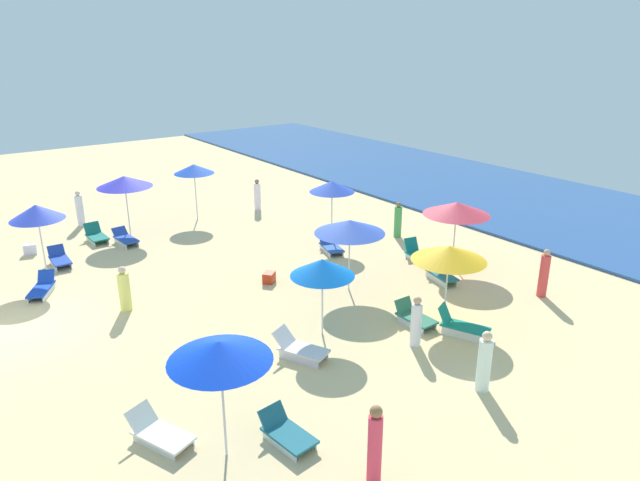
{
  "coord_description": "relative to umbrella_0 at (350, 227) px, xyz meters",
  "views": [
    {
      "loc": [
        17.64,
        -1.77,
        8.35
      ],
      "look_at": [
        1.39,
        10.14,
        1.12
      ],
      "focal_mm": 32.35,
      "sensor_mm": 36.0,
      "label": 1
    }
  ],
  "objects": [
    {
      "name": "lounge_chair_1_0",
      "position": [
        5.4,
        -6.1,
        -2.06
      ],
      "size": [
        1.4,
        0.81,
        0.62
      ],
      "rotation": [
        0.0,
        0.0,
        1.69
      ],
      "color": "silver",
      "rests_on": "ground_plane"
    },
    {
      "name": "lounge_chair_6_0",
      "position": [
        -10.2,
        -5.61,
        -2.03
      ],
      "size": [
        1.35,
        0.71,
        0.71
      ],
      "rotation": [
        0.0,
        0.0,
        1.6
      ],
      "color": "silver",
      "rests_on": "ground_plane"
    },
    {
      "name": "lounge_chair_3_1",
      "position": [
        -8.24,
        -7.55,
        -2.04
      ],
      "size": [
        1.38,
        0.65,
        0.65
      ],
      "rotation": [
        0.0,
        0.0,
        1.55
      ],
      "color": "silver",
      "rests_on": "ground_plane"
    },
    {
      "name": "lounge_chair_6_1",
      "position": [
        -9.12,
        -4.73,
        -2.04
      ],
      "size": [
        1.49,
        0.73,
        0.6
      ],
      "rotation": [
        0.0,
        0.0,
        1.66
      ],
      "color": "silver",
      "rests_on": "ground_plane"
    },
    {
      "name": "umbrella_1",
      "position": [
        5.02,
        -7.35,
        0.21
      ],
      "size": [
        2.11,
        2.11,
        2.71
      ],
      "color": "silver",
      "rests_on": "ground_plane"
    },
    {
      "name": "beachgoer_6",
      "position": [
        -12.81,
        -5.53,
        -1.52
      ],
      "size": [
        0.47,
        0.47,
        1.64
      ],
      "rotation": [
        0.0,
        0.0,
        0.72
      ],
      "color": "white",
      "rests_on": "ground_plane"
    },
    {
      "name": "cooler_box_1",
      "position": [
        -2.12,
        -1.93,
        -2.1
      ],
      "size": [
        0.56,
        0.58,
        0.38
      ],
      "primitive_type": "cube",
      "rotation": [
        0.0,
        0.0,
        2.24
      ],
      "color": "red",
      "rests_on": "ground_plane"
    },
    {
      "name": "beachgoer_3",
      "position": [
        6.65,
        -1.12,
        -1.52
      ],
      "size": [
        0.44,
        0.44,
        1.63
      ],
      "rotation": [
        0.0,
        0.0,
        2.79
      ],
      "color": "white",
      "rests_on": "ground_plane"
    },
    {
      "name": "lounge_chair_1_1",
      "position": [
        3.77,
        -8.33,
        -2.05
      ],
      "size": [
        1.64,
        1.17,
        0.66
      ],
      "rotation": [
        0.0,
        0.0,
        1.95
      ],
      "color": "silver",
      "rests_on": "ground_plane"
    },
    {
      "name": "umbrella_2",
      "position": [
        -4.11,
        2.39,
        0.17
      ],
      "size": [
        1.88,
        1.88,
        2.68
      ],
      "color": "silver",
      "rests_on": "ground_plane"
    },
    {
      "name": "beachgoer_2",
      "position": [
        4.3,
        4.9,
        -1.49
      ],
      "size": [
        0.43,
        0.43,
        1.68
      ],
      "rotation": [
        0.0,
        0.0,
        5.25
      ],
      "color": "#E94443",
      "rests_on": "ground_plane"
    },
    {
      "name": "lounge_chair_4_1",
      "position": [
        -0.61,
        3.91,
        -2.03
      ],
      "size": [
        1.29,
        0.78,
        0.76
      ],
      "rotation": [
        0.0,
        0.0,
        1.39
      ],
      "color": "silver",
      "rests_on": "ground_plane"
    },
    {
      "name": "beachgoer_0",
      "position": [
        -3.02,
        5.17,
        -1.55
      ],
      "size": [
        0.34,
        0.34,
        1.56
      ],
      "rotation": [
        0.0,
        0.0,
        6.24
      ],
      "color": "#47A354",
      "rests_on": "ground_plane"
    },
    {
      "name": "umbrella_5",
      "position": [
        3.47,
        1.02,
        -0.11
      ],
      "size": [
        2.27,
        2.27,
        2.41
      ],
      "color": "silver",
      "rests_on": "ground_plane"
    },
    {
      "name": "lounge_chair_7_0",
      "position": [
        2.72,
        -3.91,
        -2.01
      ],
      "size": [
        1.63,
        1.22,
        0.73
      ],
      "rotation": [
        0.0,
        0.0,
        2.01
      ],
      "color": "silver",
      "rests_on": "ground_plane"
    },
    {
      "name": "beachgoer_4",
      "position": [
        4.1,
        -0.89,
        -1.57
      ],
      "size": [
        0.42,
        0.42,
        1.52
      ],
      "rotation": [
        0.0,
        0.0,
        1.06
      ],
      "color": "white",
      "rests_on": "ground_plane"
    },
    {
      "name": "lounge_chair_3_0",
      "position": [
        -5.85,
        -8.68,
        -2.06
      ],
      "size": [
        1.57,
        1.21,
        0.63
      ],
      "rotation": [
        0.0,
        0.0,
        1.06
      ],
      "color": "silver",
      "rests_on": "ground_plane"
    },
    {
      "name": "lounge_chair_2_0",
      "position": [
        -3.32,
        1.73,
        -2.06
      ],
      "size": [
        1.55,
        1.01,
        0.67
      ],
      "rotation": [
        0.0,
        0.0,
        1.28
      ],
      "color": "silver",
      "rests_on": "ground_plane"
    },
    {
      "name": "ocean",
      "position": [
        -3.48,
        14.39,
        -2.22
      ],
      "size": [
        60.0,
        11.53,
        0.12
      ],
      "primitive_type": "cube",
      "color": "#2C5393",
      "rests_on": "ground_plane"
    },
    {
      "name": "umbrella_6",
      "position": [
        -10.12,
        -4.18,
        0.14
      ],
      "size": [
        2.33,
        2.33,
        2.66
      ],
      "color": "silver",
      "rests_on": "ground_plane"
    },
    {
      "name": "beachgoer_1",
      "position": [
        -2.96,
        -6.77,
        -1.59
      ],
      "size": [
        0.46,
        0.46,
        1.5
      ],
      "rotation": [
        0.0,
        0.0,
        5.98
      ],
      "color": "#F0ED73",
      "rests_on": "ground_plane"
    },
    {
      "name": "umbrella_7",
      "position": [
        2.02,
        -2.63,
        -0.17
      ],
      "size": [
        1.86,
        1.86,
        2.37
      ],
      "color": "silver",
      "rests_on": "ground_plane"
    },
    {
      "name": "lounge_chair_5_0",
      "position": [
        3.17,
        0.01,
        -2.05
      ],
      "size": [
        1.31,
        0.65,
        0.66
      ],
      "rotation": [
        0.0,
        0.0,
        1.57
      ],
      "color": "silver",
      "rests_on": "ground_plane"
    },
    {
      "name": "umbrella_4",
      "position": [
        0.71,
        4.5,
        0.01
      ],
      "size": [
        2.47,
        2.47,
        2.54
      ],
      "color": "silver",
      "rests_on": "ground_plane"
    },
    {
      "name": "lounge_chair_4_0",
      "position": [
        1.36,
        3.11,
        -2.03
      ],
      "size": [
        1.56,
        0.87,
        0.67
      ],
      "rotation": [
        0.0,
        0.0,
        1.34
      ],
      "color": "silver",
      "rests_on": "ground_plane"
    },
    {
      "name": "cooler_box_0",
      "position": [
        -10.19,
        -8.21,
        -2.08
      ],
      "size": [
        0.42,
        0.54,
        0.42
      ],
      "primitive_type": "cube",
      "rotation": [
        0.0,
        0.0,
        1.31
      ],
      "color": "white",
      "rests_on": "ground_plane"
    },
    {
      "name": "umbrella_0",
      "position": [
        0.0,
        0.0,
        0.0
      ],
      "size": [
        2.39,
        2.39,
        2.52
      ],
      "color": "silver",
      "rests_on": "ground_plane"
    },
    {
      "name": "beachgoer_7",
      "position": [
        -10.17,
        2.33,
        -1.55
      ],
      "size": [
        0.39,
        0.39,
        1.58
      ],
      "rotation": [
        0.0,
        0.0,
        1.37
      ],
      "color": "white",
      "rests_on": "ground_plane"
    },
    {
      "name": "umbrella_3",
      "position": [
        -7.24,
        -8.22,
        0.2
      ],
      "size": [
        1.85,
        1.85,
        2.76
      ],
      "color": "silver",
      "rests_on": "ground_plane"
    },
    {
      "name": "umbrella_8",
      "position": [
        -10.56,
        -0.78,
        0.15
      ],
      "size": [
        1.87,
        1.87,
        2.66
      ],
      "color": "silver",
      "rests_on": "ground_plane"
    },
    {
      "name": "ground_plane",
      "position": [
        -3.48,
        -9.84,
        -2.28
      ],
      "size": [
        60.0,
        60.0,
        0.0
      ],
      "primitive_type": "plane",
      "color": "#E5C589"
    },
    {
      "name": "beachgoer_5",
      "position": [
        7.39,
        -5.33,
        -1.44
      ],
      "size": [
        0.33,
        0.33,
        1.74
      ],
      "rotation": [
        0.0,
        0.0,
        6.13
      ],
      "color": "#F03F5C",
      "rests_on": "ground_plane"
    },
    {
      "name": "lounge_chair_5_1",
      "position": [
        4.48,
        0.64,
        -2.0
      ],
      "size": [
        1.58,
        1.1,
        0.82
      ],
      "rotation": [
        0.0,
        0.0,
        1.98
      ],
      "color": "silver",
      "rests_on": "ground_plane"
    }
  ]
}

